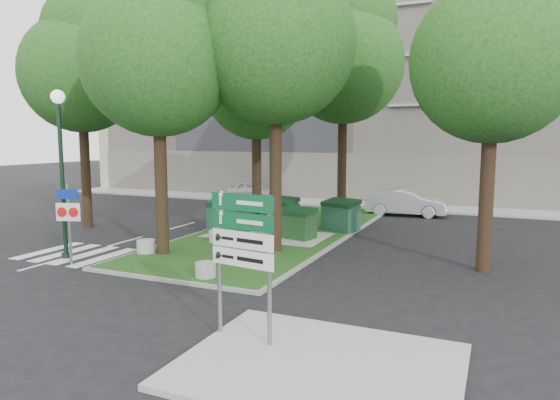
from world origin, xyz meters
The scene contains 26 objects.
ground centered at (0.00, 0.00, 0.00)m, with size 120.00×120.00×0.00m, color black.
median_island centered at (0.50, 8.00, 0.06)m, with size 6.00×16.00×0.12m, color #183F12.
median_kerb centered at (0.50, 8.00, 0.05)m, with size 6.30×16.30×0.10m, color gray.
sidewalk_corner centered at (6.50, -3.50, 0.06)m, with size 5.00×4.00×0.12m, color #999993.
building_sidewalk centered at (0.00, 18.50, 0.06)m, with size 42.00×3.00×0.12m, color #999993.
zebra_crossing centered at (-3.75, 1.50, 0.01)m, with size 5.00×3.00×0.01m, color silver.
apartment_building centered at (0.00, 26.00, 8.00)m, with size 41.00×12.00×16.00m, color #C0B790.
tree_median_near_left centered at (-1.41, 2.56, 7.32)m, with size 5.20×5.20×10.53m.
tree_median_near_right centered at (2.09, 4.56, 7.99)m, with size 5.60×5.60×11.46m.
tree_median_mid centered at (-0.91, 9.06, 6.98)m, with size 4.80×4.80×9.99m.
tree_median_far centered at (2.29, 12.06, 8.32)m, with size 5.80×5.80×11.93m.
tree_street_left centered at (-8.41, 6.06, 7.65)m, with size 5.40×5.40×11.00m.
tree_street_right centered at (9.09, 5.06, 6.98)m, with size 5.00×5.00×10.06m.
dumpster_a centered at (-1.28, 6.78, 0.84)m, with size 1.74×1.31×1.50m.
dumpster_b centered at (0.32, 8.68, 0.81)m, with size 1.76×1.44×1.43m.
dumpster_c centered at (1.92, 6.88, 0.72)m, with size 1.53×1.23×1.25m.
dumpster_d centered at (3.00, 9.30, 0.79)m, with size 1.77×1.49×1.40m.
bollard_left centered at (-2.10, 2.31, 0.35)m, with size 0.64×0.64×0.46m, color #A3A29E.
bollard_right centered at (1.54, 0.50, 0.34)m, with size 0.61×0.61×0.43m, color #989793.
bollard_mid centered at (-0.79, 5.00, 0.34)m, with size 0.63×0.63×0.45m, color #A5A5A0.
litter_bin centered at (1.89, 12.04, 0.51)m, with size 0.44×0.44×0.78m, color gold.
street_lamp centered at (-4.47, 0.92, 3.66)m, with size 0.46×0.46×5.82m.
traffic_sign_pole centered at (-3.56, 0.28, 1.73)m, with size 0.78×0.31×2.70m.
directional_sign centered at (4.70, -3.05, 2.10)m, with size 1.48×0.29×2.98m.
car_white centered at (-5.89, 18.34, 0.63)m, with size 1.49×3.70×1.26m, color silver.
car_silver centered at (4.74, 15.50, 0.71)m, with size 1.51×4.32×1.42m, color #ADB2B5.
Camera 1 is at (9.35, -11.73, 4.21)m, focal length 32.00 mm.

